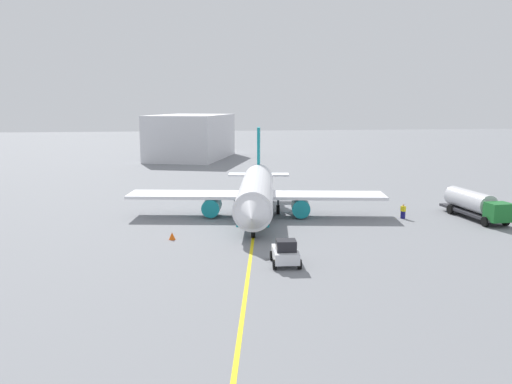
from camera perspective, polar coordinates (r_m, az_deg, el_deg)
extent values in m
plane|color=slate|center=(62.35, 0.00, -2.72)|extent=(400.00, 400.00, 0.00)
cylinder|color=white|center=(61.79, 0.00, -0.04)|extent=(23.28, 7.85, 3.91)
cube|color=teal|center=(61.98, 0.00, -1.02)|extent=(21.90, 6.93, 1.10)
cone|color=white|center=(49.27, -0.43, -2.48)|extent=(3.79, 4.25, 3.75)
cone|color=white|center=(74.97, 0.30, 1.94)|extent=(4.97, 4.05, 3.32)
cube|color=teal|center=(73.92, 0.29, 4.92)|extent=(3.21, 0.91, 5.20)
cube|color=white|center=(74.34, 0.28, 1.88)|extent=(3.83, 8.69, 0.24)
cube|color=white|center=(62.86, 0.03, -0.33)|extent=(9.97, 30.49, 0.36)
cylinder|color=teal|center=(62.37, 4.79, -1.61)|extent=(3.52, 2.63, 2.10)
cylinder|color=teal|center=(62.66, -4.75, -1.56)|extent=(3.52, 2.63, 2.10)
cylinder|color=#4C4C51|center=(52.77, -0.30, -3.67)|extent=(0.24, 0.24, 1.23)
cylinder|color=black|center=(52.91, -0.30, -4.32)|extent=(1.15, 0.59, 1.10)
cylinder|color=#4C4C51|center=(64.06, 2.38, -1.34)|extent=(0.24, 0.24, 1.23)
cylinder|color=black|center=(64.17, 2.37, -1.88)|extent=(1.15, 0.59, 1.10)
cylinder|color=#4C4C51|center=(64.20, -2.27, -1.31)|extent=(0.24, 0.24, 1.23)
cylinder|color=black|center=(64.32, -2.27, -1.85)|extent=(1.15, 0.59, 1.10)
cube|color=#2D2D33|center=(66.73, 22.13, -2.00)|extent=(10.28, 2.98, 0.30)
cube|color=#196B28|center=(62.78, 24.50, -1.96)|extent=(2.11, 2.49, 2.00)
cube|color=black|center=(61.99, 25.01, -1.76)|extent=(0.26, 2.01, 0.90)
cylinder|color=silver|center=(67.00, 21.92, -0.82)|extent=(7.47, 2.65, 2.30)
cylinder|color=black|center=(64.03, 25.14, -2.80)|extent=(1.12, 0.40, 1.10)
cylinder|color=black|center=(62.60, 23.29, -2.94)|extent=(1.12, 0.40, 1.10)
cylinder|color=black|center=(69.55, 21.83, -1.67)|extent=(1.12, 0.40, 1.10)
cylinder|color=black|center=(68.23, 20.06, -1.77)|extent=(1.12, 0.40, 1.10)
cube|color=silver|center=(44.28, 3.16, -6.68)|extent=(3.76, 2.31, 0.90)
cube|color=black|center=(43.56, 3.24, -5.73)|extent=(1.54, 1.72, 0.90)
cylinder|color=black|center=(45.55, 1.71, -6.80)|extent=(0.82, 0.37, 0.80)
cylinder|color=black|center=(45.76, 4.22, -6.74)|extent=(0.82, 0.37, 0.80)
cylinder|color=black|center=(43.07, 2.01, -7.77)|extent=(0.82, 0.37, 0.80)
cylinder|color=black|center=(43.29, 4.67, -7.70)|extent=(0.82, 0.37, 0.80)
cube|color=navy|center=(63.90, 15.45, -2.38)|extent=(0.54, 0.51, 0.85)
cube|color=yellow|center=(63.76, 15.47, -1.74)|extent=(0.63, 0.58, 0.60)
sphere|color=tan|center=(63.67, 15.49, -1.35)|extent=(0.24, 0.24, 0.24)
cone|color=#F2590F|center=(52.81, -8.97, -4.67)|extent=(0.66, 0.66, 0.74)
cube|color=silver|center=(130.25, -6.91, 5.90)|extent=(30.45, 23.14, 10.48)
cube|color=#4C515B|center=(132.82, -10.11, 5.21)|extent=(17.95, 6.15, 6.92)
cube|color=yellow|center=(62.35, 0.00, -2.72)|extent=(80.94, 14.61, 0.01)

